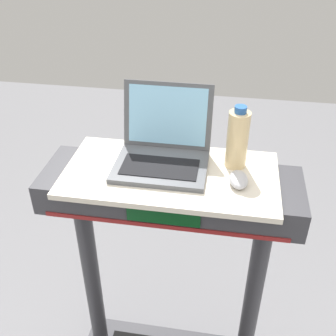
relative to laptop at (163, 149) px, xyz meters
The scene contains 4 objects.
desk_board 0.09m from the laptop, 59.67° to the right, with size 0.72×0.37×0.02m, color beige.
laptop is the anchor object (origin of this frame).
computer_mouse 0.28m from the laptop, 19.11° to the right, with size 0.06×0.10×0.03m, color #B2B2B7.
water_bottle 0.26m from the laptop, ahead, with size 0.07×0.07×0.22m.
Camera 1 is at (0.18, -0.43, 1.94)m, focal length 43.87 mm.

